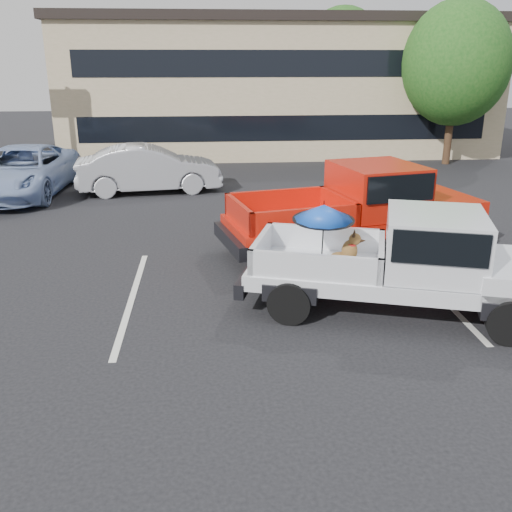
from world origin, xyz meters
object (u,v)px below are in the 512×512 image
at_px(tree_right, 456,63).
at_px(blue_suv, 22,171).
at_px(silver_pickup, 419,258).
at_px(red_pickup, 369,204).
at_px(silver_sedan, 149,169).
at_px(tree_back, 343,58).

bearing_deg(tree_right, blue_suv, -164.14).
distance_m(silver_pickup, blue_suv, 14.35).
height_order(tree_right, blue_suv, tree_right).
xyz_separation_m(tree_right, red_pickup, (-6.67, -11.40, -3.08)).
height_order(silver_pickup, silver_sedan, silver_pickup).
height_order(tree_right, silver_sedan, tree_right).
bearing_deg(tree_right, silver_pickup, -114.16).
height_order(red_pickup, blue_suv, red_pickup).
bearing_deg(silver_pickup, silver_sedan, 135.75).
bearing_deg(tree_right, red_pickup, -120.31).
bearing_deg(red_pickup, blue_suv, 133.27).
bearing_deg(tree_back, red_pickup, -100.70).
bearing_deg(silver_pickup, tree_right, 83.03).
bearing_deg(silver_pickup, tree_back, 97.92).
xyz_separation_m(tree_back, silver_pickup, (-3.77, -23.10, -3.36)).
relative_size(tree_back, red_pickup, 1.08).
xyz_separation_m(tree_back, blue_suv, (-13.71, -12.75, -3.60)).
height_order(red_pickup, silver_sedan, red_pickup).
xyz_separation_m(tree_right, blue_suv, (-16.71, -4.75, -3.40)).
bearing_deg(silver_sedan, blue_suv, 84.77).
bearing_deg(tree_right, tree_back, 110.56).
bearing_deg(blue_suv, tree_back, 45.68).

